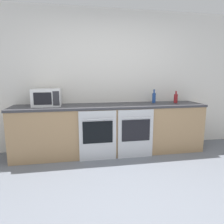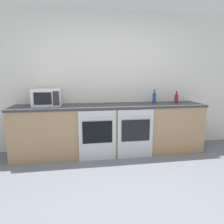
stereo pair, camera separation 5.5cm
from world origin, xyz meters
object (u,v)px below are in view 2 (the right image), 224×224
Objects in this scene: oven_right at (135,134)px; bottle_blue at (154,98)px; oven_left at (97,135)px; microwave at (47,97)px; bottle_red at (176,98)px.

oven_right is 3.27× the size of bottle_blue.
oven_left is 1.79× the size of microwave.
microwave is at bearing -178.13° from bottle_blue.
microwave reaches higher than bottle_red.
oven_left and oven_right have the same top height.
oven_left is 3.72× the size of bottle_red.
microwave is 1.83× the size of bottle_blue.
oven_right is 0.87m from bottle_blue.
bottle_blue is at bearing 21.83° from oven_left.
oven_left is 3.27× the size of bottle_blue.
bottle_red is 0.42m from bottle_blue.
bottle_blue is at bearing 1.87° from microwave.
oven_left is 1.35m from bottle_blue.
bottle_red is (1.55, 0.38, 0.55)m from oven_left.
microwave is 2.08× the size of bottle_red.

